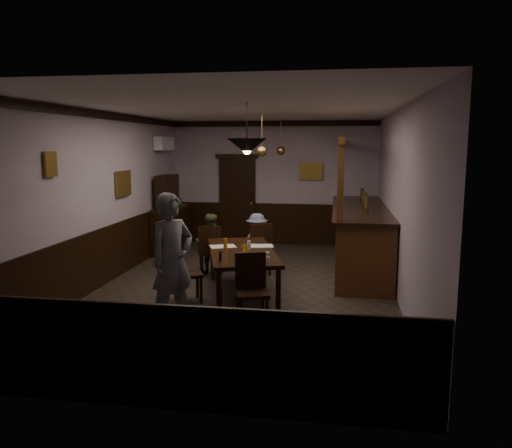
% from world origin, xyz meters
% --- Properties ---
extents(room, '(5.01, 8.01, 3.01)m').
position_xyz_m(room, '(0.00, 0.00, 1.50)').
color(room, '#2D2621').
rests_on(room, ground).
extents(dining_table, '(1.59, 2.39, 0.75)m').
position_xyz_m(dining_table, '(0.04, -0.41, 0.69)').
color(dining_table, black).
rests_on(dining_table, ground).
extents(chair_far_left, '(0.49, 0.49, 0.96)m').
position_xyz_m(chair_far_left, '(-0.76, 0.68, 0.53)').
color(chair_far_left, black).
rests_on(chair_far_left, ground).
extents(chair_far_right, '(0.57, 0.57, 0.99)m').
position_xyz_m(chair_far_right, '(0.12, 0.94, 0.54)').
color(chair_far_right, black).
rests_on(chair_far_right, ground).
extents(chair_near, '(0.53, 0.53, 0.98)m').
position_xyz_m(chair_near, '(0.41, -1.67, 0.53)').
color(chair_near, black).
rests_on(chair_near, ground).
extents(chair_side, '(0.54, 0.54, 0.94)m').
position_xyz_m(chair_side, '(-0.79, -0.88, 0.51)').
color(chair_side, black).
rests_on(chair_side, ground).
extents(person_standing, '(0.73, 0.79, 1.80)m').
position_xyz_m(person_standing, '(-0.61, -1.91, 0.90)').
color(person_standing, slate).
rests_on(person_standing, ground).
extents(person_seated_left, '(0.59, 0.48, 1.14)m').
position_xyz_m(person_seated_left, '(-0.83, 0.95, 0.57)').
color(person_seated_left, '#4A4E2F').
rests_on(person_seated_left, ground).
extents(person_seated_right, '(0.82, 0.63, 1.13)m').
position_xyz_m(person_seated_right, '(0.03, 1.20, 0.56)').
color(person_seated_right, slate).
rests_on(person_seated_right, ground).
extents(newspaper_left, '(0.51, 0.45, 0.01)m').
position_xyz_m(newspaper_left, '(-0.33, -0.17, 0.75)').
color(newspaper_left, silver).
rests_on(newspaper_left, dining_table).
extents(newspaper_right, '(0.47, 0.37, 0.01)m').
position_xyz_m(newspaper_right, '(0.28, -0.03, 0.75)').
color(newspaper_right, silver).
rests_on(newspaper_right, dining_table).
extents(napkin, '(0.19, 0.19, 0.00)m').
position_xyz_m(napkin, '(0.08, -0.70, 0.75)').
color(napkin, '#DBAF50').
rests_on(napkin, dining_table).
extents(saucer, '(0.15, 0.15, 0.01)m').
position_xyz_m(saucer, '(0.48, -0.87, 0.76)').
color(saucer, white).
rests_on(saucer, dining_table).
extents(coffee_cup, '(0.10, 0.10, 0.07)m').
position_xyz_m(coffee_cup, '(0.51, -0.88, 0.80)').
color(coffee_cup, white).
rests_on(coffee_cup, saucer).
extents(pastry_plate, '(0.22, 0.22, 0.01)m').
position_xyz_m(pastry_plate, '(0.15, -0.96, 0.76)').
color(pastry_plate, white).
rests_on(pastry_plate, dining_table).
extents(pastry_ring_a, '(0.13, 0.13, 0.04)m').
position_xyz_m(pastry_ring_a, '(0.13, -1.00, 0.79)').
color(pastry_ring_a, '#C68C47').
rests_on(pastry_ring_a, pastry_plate).
extents(pastry_ring_b, '(0.13, 0.13, 0.04)m').
position_xyz_m(pastry_ring_b, '(0.17, -0.89, 0.79)').
color(pastry_ring_b, '#C68C47').
rests_on(pastry_ring_b, pastry_plate).
extents(soda_can, '(0.07, 0.07, 0.12)m').
position_xyz_m(soda_can, '(0.11, -0.54, 0.81)').
color(soda_can, yellow).
rests_on(soda_can, dining_table).
extents(beer_glass, '(0.06, 0.06, 0.20)m').
position_xyz_m(beer_glass, '(-0.21, -0.48, 0.85)').
color(beer_glass, '#BF721E').
rests_on(beer_glass, dining_table).
extents(water_glass, '(0.06, 0.06, 0.15)m').
position_xyz_m(water_glass, '(0.15, -0.36, 0.82)').
color(water_glass, silver).
rests_on(water_glass, dining_table).
extents(pepper_mill, '(0.04, 0.04, 0.14)m').
position_xyz_m(pepper_mill, '(-0.13, -1.20, 0.82)').
color(pepper_mill, black).
rests_on(pepper_mill, dining_table).
extents(sideboard, '(0.47, 1.33, 1.75)m').
position_xyz_m(sideboard, '(-2.21, 2.65, 0.70)').
color(sideboard, black).
rests_on(sideboard, ground).
extents(bar_counter, '(1.06, 4.54, 2.54)m').
position_xyz_m(bar_counter, '(1.99, 1.97, 0.64)').
color(bar_counter, '#4E2714').
rests_on(bar_counter, ground).
extents(door_back, '(0.90, 0.06, 2.10)m').
position_xyz_m(door_back, '(-0.90, 3.95, 1.05)').
color(door_back, black).
rests_on(door_back, ground).
extents(ac_unit, '(0.20, 0.85, 0.30)m').
position_xyz_m(ac_unit, '(-2.38, 2.90, 2.45)').
color(ac_unit, white).
rests_on(ac_unit, ground).
extents(picture_left_small, '(0.04, 0.28, 0.36)m').
position_xyz_m(picture_left_small, '(-2.46, -1.60, 2.15)').
color(picture_left_small, olive).
rests_on(picture_left_small, ground).
extents(picture_left_large, '(0.04, 0.62, 0.48)m').
position_xyz_m(picture_left_large, '(-2.46, 0.80, 1.70)').
color(picture_left_large, olive).
rests_on(picture_left_large, ground).
extents(picture_back, '(0.55, 0.04, 0.42)m').
position_xyz_m(picture_back, '(0.90, 3.96, 1.80)').
color(picture_back, olive).
rests_on(picture_back, ground).
extents(pendant_iron, '(0.56, 0.56, 0.71)m').
position_xyz_m(pendant_iron, '(0.27, -1.18, 2.40)').
color(pendant_iron, black).
rests_on(pendant_iron, ground).
extents(pendant_brass_mid, '(0.20, 0.20, 0.81)m').
position_xyz_m(pendant_brass_mid, '(0.10, 1.35, 2.30)').
color(pendant_brass_mid, '#BF8C3F').
rests_on(pendant_brass_mid, ground).
extents(pendant_brass_far, '(0.20, 0.20, 0.81)m').
position_xyz_m(pendant_brass_far, '(0.30, 2.82, 2.30)').
color(pendant_brass_far, '#BF8C3F').
rests_on(pendant_brass_far, ground).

